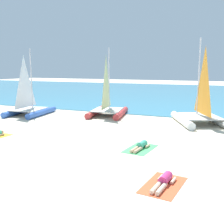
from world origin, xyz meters
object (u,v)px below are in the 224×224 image
(sunbather_right, at_px, (164,181))
(towel_right, at_px, (163,185))
(sailboat_blue, at_px, (29,105))
(sailboat_white, at_px, (200,111))
(sailboat_red, at_px, (108,106))
(towel_middle, at_px, (140,149))
(sunbather_middle, at_px, (141,146))

(sunbather_right, bearing_deg, towel_right, -90.00)
(sunbather_right, bearing_deg, sailboat_blue, 151.99)
(sailboat_blue, bearing_deg, sailboat_white, 0.41)
(sailboat_red, distance_m, sailboat_blue, 6.25)
(sailboat_red, xyz_separation_m, sailboat_blue, (-5.88, -2.13, -0.01))
(sailboat_white, distance_m, towel_right, 10.52)
(towel_middle, height_order, sunbather_right, sunbather_right)
(sailboat_white, bearing_deg, towel_right, -114.78)
(sailboat_white, bearing_deg, sunbather_middle, -129.92)
(sailboat_red, distance_m, towel_right, 12.81)
(towel_right, height_order, sunbather_right, sunbather_right)
(sailboat_red, bearing_deg, sailboat_blue, -170.88)
(sailboat_blue, bearing_deg, sunbather_middle, -32.94)
(sailboat_red, distance_m, towel_middle, 8.89)
(sailboat_blue, xyz_separation_m, towel_middle, (10.86, -5.19, -0.77))
(towel_middle, relative_size, towel_right, 1.00)
(sailboat_white, relative_size, sailboat_blue, 1.10)
(towel_right, bearing_deg, sunbather_right, 83.97)
(sailboat_red, relative_size, towel_middle, 2.77)
(sailboat_white, distance_m, sailboat_blue, 12.92)
(sailboat_red, height_order, towel_right, sailboat_red)
(towel_middle, bearing_deg, sailboat_red, 124.22)
(sailboat_blue, height_order, towel_middle, sailboat_blue)
(sunbather_middle, bearing_deg, sailboat_blue, 160.59)
(sailboat_white, relative_size, towel_right, 3.00)
(sailboat_red, bearing_deg, sunbather_right, -68.27)
(sunbather_middle, xyz_separation_m, towel_right, (1.86, -3.54, -0.13))
(towel_middle, bearing_deg, towel_right, -61.76)
(sunbather_middle, relative_size, sunbather_right, 1.00)
(sunbather_middle, bearing_deg, towel_right, -56.47)
(sailboat_blue, height_order, sunbather_middle, sailboat_blue)
(sailboat_white, distance_m, sunbather_right, 10.45)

